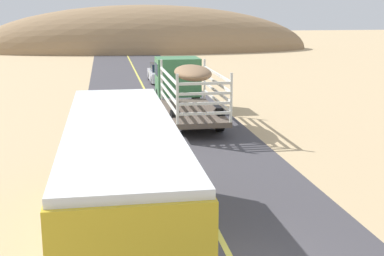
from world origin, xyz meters
name	(u,v)px	position (x,y,z in m)	size (l,w,h in m)	color
livestock_truck	(183,82)	(1.45, 18.36, 1.79)	(2.53, 9.70, 3.02)	#3F7F4C
bus	(122,183)	(-2.47, 1.83, 1.75)	(2.54, 10.00, 3.21)	gold
car_far	(161,73)	(1.59, 31.23, 0.69)	(1.80, 4.40, 1.46)	silver
distant_hill	(145,50)	(2.86, 63.19, 0.00)	(45.86, 16.54, 12.26)	#957553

